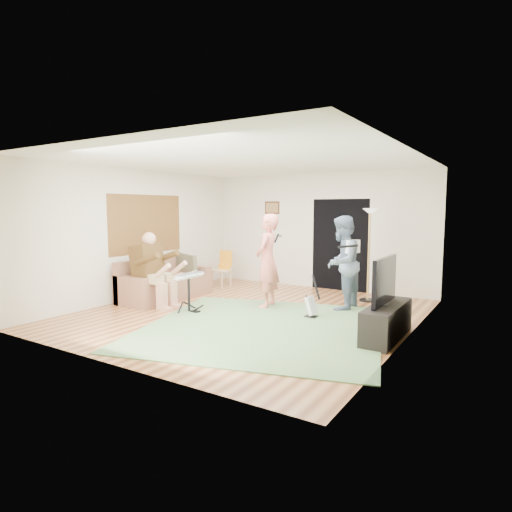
{
  "coord_description": "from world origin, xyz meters",
  "views": [
    {
      "loc": [
        4.11,
        -6.31,
        1.89
      ],
      "look_at": [
        -0.04,
        0.3,
        1.01
      ],
      "focal_mm": 30.0,
      "sensor_mm": 36.0,
      "label": 1
    }
  ],
  "objects_px": {
    "drum_kit": "(189,295)",
    "guitar_spare": "(312,305)",
    "singer": "(267,261)",
    "guitarist": "(342,263)",
    "dining_chair": "(222,274)",
    "tv_cabinet": "(387,322)",
    "torchiere_lamp": "(369,238)",
    "television": "(385,281)",
    "sofa": "(163,285)"
  },
  "relations": [
    {
      "from": "sofa",
      "to": "torchiere_lamp",
      "type": "distance_m",
      "value": 4.39
    },
    {
      "from": "television",
      "to": "singer",
      "type": "bearing_deg",
      "value": 161.85
    },
    {
      "from": "tv_cabinet",
      "to": "television",
      "type": "height_order",
      "value": "television"
    },
    {
      "from": "singer",
      "to": "guitarist",
      "type": "relative_size",
      "value": 1.02
    },
    {
      "from": "drum_kit",
      "to": "tv_cabinet",
      "type": "xyz_separation_m",
      "value": [
        3.5,
        0.31,
        -0.06
      ]
    },
    {
      "from": "tv_cabinet",
      "to": "television",
      "type": "relative_size",
      "value": 1.36
    },
    {
      "from": "guitar_spare",
      "to": "singer",
      "type": "bearing_deg",
      "value": 164.6
    },
    {
      "from": "drum_kit",
      "to": "torchiere_lamp",
      "type": "height_order",
      "value": "torchiere_lamp"
    },
    {
      "from": "torchiere_lamp",
      "to": "drum_kit",
      "type": "bearing_deg",
      "value": -133.0
    },
    {
      "from": "guitar_spare",
      "to": "torchiere_lamp",
      "type": "bearing_deg",
      "value": 77.66
    },
    {
      "from": "drum_kit",
      "to": "guitarist",
      "type": "bearing_deg",
      "value": 36.73
    },
    {
      "from": "dining_chair",
      "to": "drum_kit",
      "type": "bearing_deg",
      "value": -60.74
    },
    {
      "from": "guitar_spare",
      "to": "tv_cabinet",
      "type": "xyz_separation_m",
      "value": [
        1.42,
        -0.51,
        0.04
      ]
    },
    {
      "from": "guitarist",
      "to": "dining_chair",
      "type": "bearing_deg",
      "value": -101.59
    },
    {
      "from": "singer",
      "to": "torchiere_lamp",
      "type": "distance_m",
      "value": 2.18
    },
    {
      "from": "guitarist",
      "to": "singer",
      "type": "bearing_deg",
      "value": -65.09
    },
    {
      "from": "guitarist",
      "to": "torchiere_lamp",
      "type": "xyz_separation_m",
      "value": [
        0.21,
        0.96,
        0.42
      ]
    },
    {
      "from": "guitarist",
      "to": "dining_chair",
      "type": "relative_size",
      "value": 2.01
    },
    {
      "from": "singer",
      "to": "guitarist",
      "type": "height_order",
      "value": "singer"
    },
    {
      "from": "sofa",
      "to": "torchiere_lamp",
      "type": "relative_size",
      "value": 1.09
    },
    {
      "from": "singer",
      "to": "television",
      "type": "height_order",
      "value": "singer"
    },
    {
      "from": "television",
      "to": "guitar_spare",
      "type": "bearing_deg",
      "value": 159.76
    },
    {
      "from": "guitarist",
      "to": "television",
      "type": "xyz_separation_m",
      "value": [
        1.18,
        -1.39,
        -0.03
      ]
    },
    {
      "from": "torchiere_lamp",
      "to": "singer",
      "type": "bearing_deg",
      "value": -133.49
    },
    {
      "from": "drum_kit",
      "to": "dining_chair",
      "type": "height_order",
      "value": "dining_chair"
    },
    {
      "from": "drum_kit",
      "to": "television",
      "type": "bearing_deg",
      "value": 5.07
    },
    {
      "from": "torchiere_lamp",
      "to": "dining_chair",
      "type": "height_order",
      "value": "torchiere_lamp"
    },
    {
      "from": "torchiere_lamp",
      "to": "dining_chair",
      "type": "relative_size",
      "value": 2.16
    },
    {
      "from": "singer",
      "to": "guitarist",
      "type": "xyz_separation_m",
      "value": [
        1.27,
        0.59,
        -0.02
      ]
    },
    {
      "from": "sofa",
      "to": "torchiere_lamp",
      "type": "height_order",
      "value": "torchiere_lamp"
    },
    {
      "from": "sofa",
      "to": "guitarist",
      "type": "height_order",
      "value": "guitarist"
    },
    {
      "from": "drum_kit",
      "to": "television",
      "type": "distance_m",
      "value": 3.5
    },
    {
      "from": "guitar_spare",
      "to": "television",
      "type": "relative_size",
      "value": 0.73
    },
    {
      "from": "sofa",
      "to": "guitar_spare",
      "type": "distance_m",
      "value": 3.37
    },
    {
      "from": "singer",
      "to": "guitar_spare",
      "type": "height_order",
      "value": "singer"
    },
    {
      "from": "sofa",
      "to": "television",
      "type": "bearing_deg",
      "value": -4.15
    },
    {
      "from": "guitarist",
      "to": "tv_cabinet",
      "type": "xyz_separation_m",
      "value": [
        1.23,
        -1.39,
        -0.63
      ]
    },
    {
      "from": "drum_kit",
      "to": "torchiere_lamp",
      "type": "bearing_deg",
      "value": 47.0
    },
    {
      "from": "drum_kit",
      "to": "singer",
      "type": "distance_m",
      "value": 1.6
    },
    {
      "from": "guitarist",
      "to": "dining_chair",
      "type": "distance_m",
      "value": 3.39
    },
    {
      "from": "television",
      "to": "tv_cabinet",
      "type": "bearing_deg",
      "value": 0.0
    },
    {
      "from": "tv_cabinet",
      "to": "television",
      "type": "bearing_deg",
      "value": 180.0
    },
    {
      "from": "guitarist",
      "to": "torchiere_lamp",
      "type": "relative_size",
      "value": 0.93
    },
    {
      "from": "drum_kit",
      "to": "singer",
      "type": "height_order",
      "value": "singer"
    },
    {
      "from": "drum_kit",
      "to": "guitar_spare",
      "type": "relative_size",
      "value": 0.96
    },
    {
      "from": "drum_kit",
      "to": "torchiere_lamp",
      "type": "xyz_separation_m",
      "value": [
        2.48,
        2.66,
        0.98
      ]
    },
    {
      "from": "sofa",
      "to": "drum_kit",
      "type": "bearing_deg",
      "value": -26.71
    },
    {
      "from": "drum_kit",
      "to": "guitar_spare",
      "type": "bearing_deg",
      "value": 21.39
    },
    {
      "from": "sofa",
      "to": "singer",
      "type": "distance_m",
      "value": 2.42
    },
    {
      "from": "guitar_spare",
      "to": "sofa",
      "type": "bearing_deg",
      "value": -177.23
    }
  ]
}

